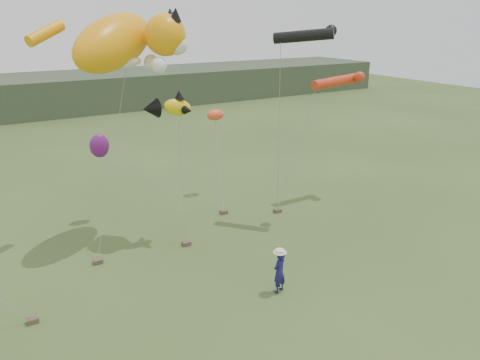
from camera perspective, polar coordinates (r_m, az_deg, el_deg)
name	(u,v)px	position (r m, az deg, el deg)	size (l,w,h in m)	color
ground	(272,284)	(19.84, 3.96, -12.54)	(120.00, 120.00, 0.00)	#385123
headland	(28,96)	(59.43, -24.45, 9.29)	(90.00, 13.00, 4.00)	#2D3D28
festival_attendant	(279,272)	(18.94, 4.81, -11.10)	(0.65, 0.43, 1.79)	navy
sandbag_anchors	(177,243)	(23.01, -7.69, -7.65)	(13.84, 5.45, 0.20)	brown
cat_kite	(125,42)	(22.31, -13.83, 16.06)	(6.63, 4.96, 3.49)	orange
fish_kite	(168,107)	(21.83, -8.82, 8.78)	(2.38, 1.57, 1.28)	yellow
tube_kites	(326,61)	(26.18, 10.50, 14.05)	(6.62, 3.20, 3.56)	black
misc_kites	(144,134)	(26.29, -11.60, 5.54)	(8.25, 1.28, 1.73)	#F64E28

